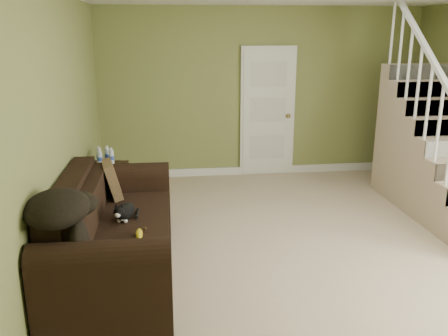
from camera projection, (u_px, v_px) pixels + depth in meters
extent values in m
cube|color=#C8AB90|center=(308.00, 245.00, 5.12)|extent=(5.00, 5.50, 0.01)
cube|color=olive|center=(261.00, 93.00, 7.39)|extent=(5.00, 0.04, 2.60)
cube|color=olive|center=(57.00, 133.00, 4.48)|extent=(0.04, 5.50, 2.60)
cube|color=white|center=(260.00, 170.00, 7.70)|extent=(5.00, 0.04, 0.12)
cube|color=white|center=(72.00, 252.00, 4.82)|extent=(0.04, 5.50, 0.12)
cube|color=white|center=(267.00, 112.00, 7.44)|extent=(0.86, 0.05, 2.02)
cube|color=white|center=(268.00, 113.00, 7.43)|extent=(0.78, 0.04, 1.96)
sphere|color=olive|center=(288.00, 116.00, 7.43)|extent=(0.07, 0.07, 0.07)
cylinder|color=white|center=(439.00, 122.00, 5.28)|extent=(0.04, 0.04, 0.90)
cylinder|color=white|center=(429.00, 101.00, 5.48)|extent=(0.04, 0.04, 0.90)
cube|color=#C8AB90|center=(443.00, 164.00, 6.03)|extent=(1.00, 0.27, 1.20)
cylinder|color=white|center=(419.00, 81.00, 5.69)|extent=(0.04, 0.04, 0.90)
cube|color=#C8AB90|center=(432.00, 151.00, 6.26)|extent=(1.00, 0.27, 1.40)
cylinder|color=white|center=(409.00, 63.00, 5.89)|extent=(0.04, 0.04, 0.90)
cube|color=#C8AB90|center=(423.00, 140.00, 6.49)|extent=(1.00, 0.27, 1.60)
cylinder|color=white|center=(401.00, 46.00, 6.09)|extent=(0.04, 0.04, 0.90)
cube|color=#C8AB90|center=(413.00, 129.00, 6.72)|extent=(1.00, 0.27, 1.80)
cylinder|color=white|center=(393.00, 30.00, 6.29)|extent=(0.04, 0.04, 0.90)
cube|color=white|center=(433.00, 61.00, 5.36)|extent=(0.06, 2.46, 1.84)
cube|color=black|center=(119.00, 259.00, 4.53)|extent=(1.01, 2.33, 0.27)
cube|color=black|center=(128.00, 234.00, 4.47)|extent=(0.76, 1.76, 0.23)
cube|color=black|center=(104.00, 299.00, 3.48)|extent=(1.01, 0.27, 0.66)
cube|color=black|center=(126.00, 202.00, 5.46)|extent=(1.01, 0.27, 0.66)
cylinder|color=black|center=(100.00, 258.00, 3.39)|extent=(1.01, 0.27, 0.27)
cylinder|color=black|center=(124.00, 175.00, 5.37)|extent=(1.01, 0.27, 0.27)
cube|color=black|center=(72.00, 216.00, 4.35)|extent=(0.21, 1.80, 0.67)
cube|color=black|center=(89.00, 207.00, 4.35)|extent=(0.15, 1.74, 0.37)
cube|color=black|center=(109.00, 186.00, 6.19)|extent=(0.53, 0.53, 0.57)
cylinder|color=white|center=(100.00, 159.00, 6.03)|extent=(0.06, 0.06, 0.20)
cylinder|color=blue|center=(100.00, 159.00, 6.03)|extent=(0.07, 0.07, 0.05)
cylinder|color=white|center=(99.00, 150.00, 5.99)|extent=(0.03, 0.03, 0.03)
cylinder|color=white|center=(112.00, 158.00, 6.08)|extent=(0.06, 0.06, 0.20)
cylinder|color=blue|center=(112.00, 158.00, 6.08)|extent=(0.07, 0.07, 0.05)
cylinder|color=white|center=(111.00, 149.00, 6.05)|extent=(0.03, 0.03, 0.03)
cylinder|color=white|center=(107.00, 156.00, 6.18)|extent=(0.06, 0.06, 0.20)
cylinder|color=blue|center=(107.00, 156.00, 6.18)|extent=(0.07, 0.07, 0.05)
cylinder|color=white|center=(107.00, 147.00, 6.15)|extent=(0.03, 0.03, 0.03)
cylinder|color=white|center=(99.00, 156.00, 6.15)|extent=(0.06, 0.06, 0.20)
cylinder|color=blue|center=(99.00, 156.00, 6.15)|extent=(0.07, 0.07, 0.05)
cylinder|color=white|center=(98.00, 148.00, 6.12)|extent=(0.03, 0.03, 0.03)
ellipsoid|color=black|center=(125.00, 211.00, 4.51)|extent=(0.24, 0.32, 0.16)
ellipsoid|color=white|center=(125.00, 217.00, 4.45)|extent=(0.12, 0.14, 0.08)
sphere|color=black|center=(124.00, 212.00, 4.35)|extent=(0.13, 0.13, 0.10)
ellipsoid|color=white|center=(123.00, 215.00, 4.32)|extent=(0.06, 0.06, 0.05)
cone|color=black|center=(120.00, 206.00, 4.34)|extent=(0.05, 0.05, 0.05)
cone|color=black|center=(127.00, 206.00, 4.35)|extent=(0.05, 0.05, 0.05)
cylinder|color=black|center=(135.00, 213.00, 4.64)|extent=(0.03, 0.22, 0.03)
ellipsoid|color=gold|center=(139.00, 234.00, 4.11)|extent=(0.07, 0.22, 0.06)
cube|color=#43281B|center=(113.00, 179.00, 5.08)|extent=(0.26, 0.42, 0.40)
ellipsoid|color=black|center=(57.00, 208.00, 3.53)|extent=(0.56, 0.68, 0.26)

